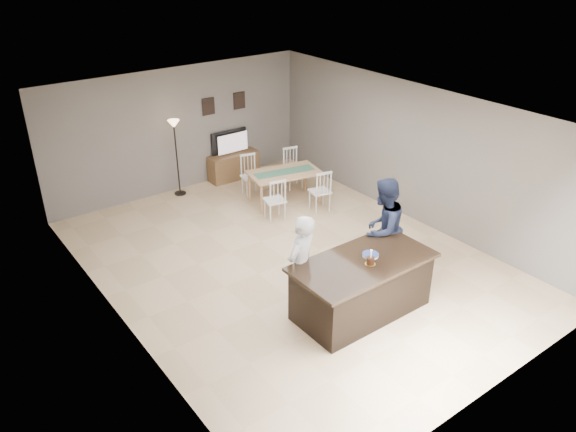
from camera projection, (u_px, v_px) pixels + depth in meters
floor at (289, 261)px, 9.88m from camera, size 8.00×8.00×0.00m
room_shell at (290, 173)px, 9.12m from camera, size 8.00×8.00×8.00m
kitchen_island at (362, 286)px, 8.39m from camera, size 2.15×1.10×0.90m
tv_console at (234, 166)px, 13.08m from camera, size 1.20×0.40×0.60m
television at (231, 142)px, 12.87m from camera, size 0.91×0.12×0.53m
tv_screen_glow at (233, 143)px, 12.81m from camera, size 0.78×0.00×0.78m
picture_frames at (224, 103)px, 12.54m from camera, size 1.10×0.02×0.38m
doorway at (196, 338)px, 6.08m from camera, size 0.00×2.10×2.65m
woman at (301, 266)px, 8.24m from camera, size 0.69×0.58×1.62m
man at (382, 229)px, 9.10m from camera, size 0.99×0.86×1.75m
birthday_cake at (370, 261)px, 8.08m from camera, size 0.15×0.15×0.24m
plate_stack at (371, 255)px, 8.29m from camera, size 0.25×0.25×0.04m
dining_table at (284, 177)px, 11.79m from camera, size 1.72×1.92×0.90m
floor_lamp at (175, 137)px, 11.82m from camera, size 0.25×0.25×1.69m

